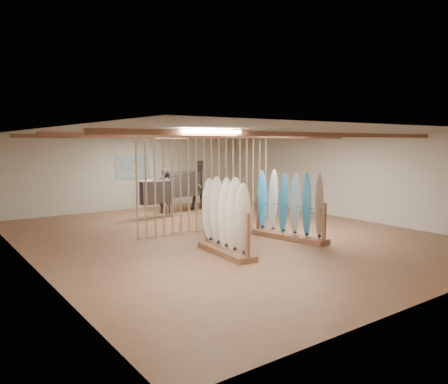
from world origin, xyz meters
TOP-DOWN VIEW (x-y plane):
  - floor at (0.00, 0.00)m, footprint 12.00×12.00m
  - ceiling at (0.00, 0.00)m, footprint 12.00×12.00m
  - wall_back at (0.00, 6.00)m, footprint 12.00×0.00m
  - wall_front at (0.00, -6.00)m, footprint 12.00×0.00m
  - wall_left at (-5.00, 0.00)m, footprint 0.00×12.00m
  - wall_right at (5.00, 0.00)m, footprint 0.00×12.00m
  - ceiling_slats at (0.00, 0.00)m, footprint 9.50×6.12m
  - light_panels at (0.00, 0.00)m, footprint 1.20×0.35m
  - bamboo_partition at (0.00, 0.80)m, footprint 4.45×0.05m
  - poster at (0.00, 5.98)m, footprint 1.40×0.03m
  - rack_left at (-1.18, -1.70)m, footprint 0.66×1.92m
  - rack_right at (1.13, -1.39)m, footprint 0.90×2.25m
  - clothing_rack_a at (-0.23, 3.58)m, footprint 1.24×0.50m
  - clothing_rack_b at (1.24, 4.28)m, footprint 1.43×0.47m
  - shopper_a at (0.47, 4.27)m, footprint 0.81×0.77m
  - shopper_b at (2.05, 4.29)m, footprint 1.16×0.99m

SIDE VIEW (x-z plane):
  - floor at x=0.00m, z-range 0.00..0.00m
  - rack_right at x=1.13m, z-range -0.28..1.49m
  - rack_left at x=-1.18m, z-range -0.29..1.50m
  - clothing_rack_a at x=-0.23m, z-range 0.20..1.54m
  - shopper_a at x=0.47m, z-range 0.00..1.83m
  - clothing_rack_b at x=1.24m, z-range 0.23..1.77m
  - shopper_b at x=2.05m, z-range 0.00..2.11m
  - bamboo_partition at x=0.00m, z-range 0.01..2.79m
  - wall_back at x=0.00m, z-range -4.60..7.40m
  - wall_front at x=0.00m, z-range -4.60..7.40m
  - wall_left at x=-5.00m, z-range -4.60..7.40m
  - wall_right at x=5.00m, z-range -4.60..7.40m
  - poster at x=0.00m, z-range 1.15..2.05m
  - ceiling_slats at x=0.00m, z-range 2.67..2.77m
  - light_panels at x=0.00m, z-range 2.71..2.77m
  - ceiling at x=0.00m, z-range 2.80..2.80m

